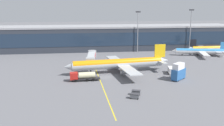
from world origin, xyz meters
TOP-DOWN VIEW (x-y plane):
  - ground_plane at (0.00, 0.00)m, footprint 700.00×700.00m
  - apron_lead_in_line at (-2.90, 2.00)m, footprint 2.59×79.98m
  - terminal_building at (4.70, 64.20)m, footprint 164.02×21.85m
  - main_airliner at (5.87, 6.65)m, footprint 44.52×35.64m
  - jet_bridge at (-4.78, 15.94)m, footprint 5.47×20.28m
  - fuel_tanker at (-8.96, -3.54)m, footprint 10.93×3.17m
  - catering_lift at (25.97, -6.74)m, footprint 6.74×6.39m
  - lavatory_truck at (26.67, 2.34)m, footprint 3.51×6.16m
  - baggage_cart_0 at (5.81, -23.85)m, footprint 3.02×2.37m
  - baggage_cart_1 at (6.92, -20.85)m, footprint 3.02×2.37m
  - commuter_jet_far at (64.73, 42.13)m, footprint 28.33×22.28m
  - commuter_jet_near at (55.39, 36.34)m, footprint 30.23×24.26m
  - apron_light_mast_0 at (56.28, 52.24)m, footprint 2.80×0.50m
  - apron_light_mast_2 at (24.12, 52.24)m, footprint 2.80×0.50m

SIDE VIEW (x-z plane):
  - ground_plane at x=0.00m, z-range 0.00..0.00m
  - apron_lead_in_line at x=-2.90m, z-range 0.00..0.01m
  - baggage_cart_0 at x=5.81m, z-range 0.04..1.52m
  - baggage_cart_1 at x=6.92m, z-range 0.04..1.52m
  - lavatory_truck at x=26.67m, z-range 0.17..2.67m
  - fuel_tanker at x=-8.96m, z-range 0.12..3.37m
  - commuter_jet_near at x=55.39m, z-range -1.32..6.40m
  - commuter_jet_far at x=64.73m, z-range -1.26..7.02m
  - catering_lift at x=25.97m, z-range -0.08..6.22m
  - main_airliner at x=5.87m, z-range -1.74..9.20m
  - jet_bridge at x=-4.78m, z-range 1.53..7.96m
  - terminal_building at x=4.70m, z-range 0.02..14.74m
  - apron_light_mast_2 at x=24.12m, z-range 1.99..25.73m
  - apron_light_mast_0 at x=56.28m, z-range 2.01..26.75m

